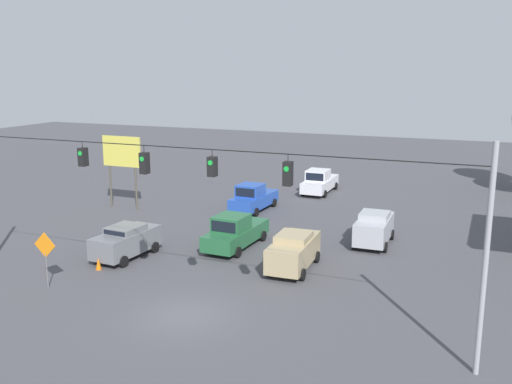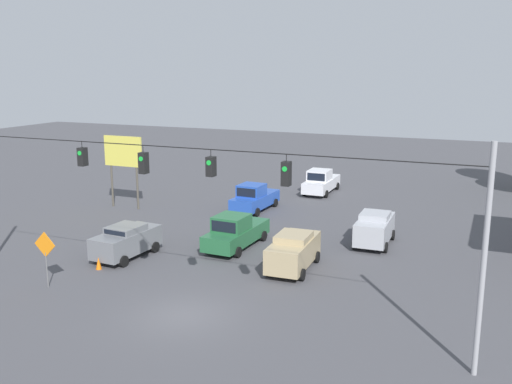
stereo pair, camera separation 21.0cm
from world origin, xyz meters
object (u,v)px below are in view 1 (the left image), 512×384
Objects in this scene: pickup_truck_blue_withflow_far at (253,198)px; sedan_silver_oncoming_far at (374,228)px; pickup_truck_white_withflow_deep at (319,182)px; traffic_cone_third at (151,236)px; roadside_billboard at (122,157)px; pickup_truck_green_withflow_mid at (235,232)px; work_zone_sign at (45,249)px; sedan_grey_parked_shoulder at (126,241)px; overhead_signal_span at (179,201)px; traffic_cone_second at (128,250)px; traffic_cone_nearest at (98,264)px; sedan_tan_crossing_near at (294,251)px.

sedan_silver_oncoming_far is at bearing 154.22° from pickup_truck_blue_withflow_far.
pickup_truck_white_withflow_deep is 1.06× the size of pickup_truck_blue_withflow_far.
roadside_billboard is (6.77, -6.68, 3.66)m from traffic_cone_third.
work_zone_sign reaches higher than pickup_truck_green_withflow_mid.
sedan_grey_parked_shoulder is at bearing 79.35° from pickup_truck_blue_withflow_far.
pickup_truck_blue_withflow_far is 1.81× the size of work_zone_sign.
overhead_signal_span is 4.37× the size of pickup_truck_green_withflow_mid.
pickup_truck_blue_withflow_far is 1.16× the size of sedan_grey_parked_shoulder.
pickup_truck_green_withflow_mid is at bearing -143.83° from traffic_cone_second.
work_zone_sign reaches higher than traffic_cone_third.
sedan_silver_oncoming_far is at bearing -159.33° from traffic_cone_third.
traffic_cone_nearest is (5.45, 23.13, -0.64)m from pickup_truck_white_withflow_deep.
roadside_billboard reaches higher than pickup_truck_white_withflow_deep.
work_zone_sign is at bearing 78.03° from traffic_cone_nearest.
pickup_truck_white_withflow_deep is 16.89m from roadside_billboard.
sedan_silver_oncoming_far is at bearing -111.80° from overhead_signal_span.
pickup_truck_blue_withflow_far reaches higher than sedan_tan_crossing_near.
pickup_truck_blue_withflow_far reaches higher than sedan_grey_parked_shoulder.
traffic_cone_nearest is at bearing 85.19° from sedan_grey_parked_shoulder.
traffic_cone_second is 0.24× the size of work_zone_sign.
roadside_billboard reaches higher than traffic_cone_third.
pickup_truck_blue_withflow_far is at bearing -100.15° from work_zone_sign.
traffic_cone_second is 5.96m from work_zone_sign.
overhead_signal_span is 8.49× the size of work_zone_sign.
traffic_cone_third is (5.61, 17.75, -0.64)m from pickup_truck_white_withflow_deep.
traffic_cone_nearest is (9.65, 4.14, -0.70)m from sedan_tan_crossing_near.
traffic_cone_nearest is 14.38m from roadside_billboard.
pickup_truck_green_withflow_mid is 1.07× the size of pickup_truck_blue_withflow_far.
overhead_signal_span is 10.95m from pickup_truck_green_withflow_mid.
sedan_silver_oncoming_far is 13.82m from traffic_cone_third.
traffic_cone_second is at bearing 126.49° from roadside_billboard.
sedan_silver_oncoming_far is at bearing -147.64° from sedan_grey_parked_shoulder.
sedan_grey_parked_shoulder is (7.04, -5.84, -4.24)m from overhead_signal_span.
work_zone_sign reaches higher than traffic_cone_nearest.
traffic_cone_second is (12.69, 7.65, -0.71)m from sedan_silver_oncoming_far.
sedan_silver_oncoming_far is at bearing 174.76° from roadside_billboard.
sedan_tan_crossing_near is (3.10, 6.11, -0.01)m from sedan_silver_oncoming_far.
pickup_truck_green_withflow_mid is 11.13m from work_zone_sign.
traffic_cone_nearest and traffic_cone_second have the same top height.
pickup_truck_white_withflow_deep reaches higher than traffic_cone_second.
pickup_truck_white_withflow_deep is 1.28× the size of sedan_silver_oncoming_far.
traffic_cone_third is at bearing 74.17° from pickup_truck_blue_withflow_far.
sedan_silver_oncoming_far is 6.34× the size of traffic_cone_second.
pickup_truck_green_withflow_mid is (2.06, -9.88, -4.24)m from overhead_signal_span.
sedan_silver_oncoming_far is 16.37m from traffic_cone_nearest.
pickup_truck_green_withflow_mid is 16.79m from pickup_truck_white_withflow_deep.
traffic_cone_third is 8.64m from work_zone_sign.
overhead_signal_span is 35.77× the size of traffic_cone_third.
work_zone_sign reaches higher than sedan_silver_oncoming_far.
sedan_silver_oncoming_far is 11.26m from pickup_truck_blue_withflow_far.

